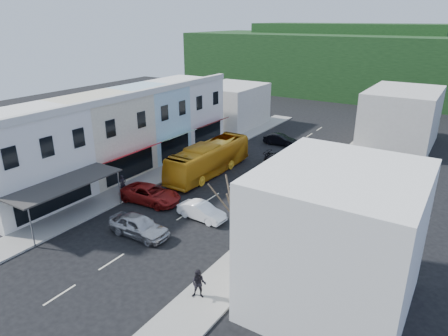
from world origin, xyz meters
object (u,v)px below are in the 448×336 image
bus (209,159)px  car_red (151,195)px  car_white (202,211)px  street_tree (234,217)px  direction_sign (246,221)px  pedestrian_left (123,184)px  car_silver (139,227)px  pedestrian_right (199,285)px  traffic_signal (367,117)px

bus → car_red: 8.45m
car_white → street_tree: 7.70m
car_white → direction_sign: size_ratio=1.20×
pedestrian_left → street_tree: size_ratio=0.23×
bus → street_tree: 16.95m
direction_sign → car_red: bearing=159.7°
car_silver → direction_sign: 7.99m
car_red → pedestrian_left: size_ratio=2.71×
car_silver → pedestrian_right: (7.93, -3.46, 0.30)m
direction_sign → street_tree: street_tree is taller
car_silver → direction_sign: (7.22, 3.24, 1.13)m
car_silver → traffic_signal: size_ratio=0.84×
car_silver → pedestrian_right: bearing=-114.9°
pedestrian_right → direction_sign: (-0.72, 6.70, 0.83)m
direction_sign → street_tree: 3.59m
pedestrian_left → traffic_signal: 34.43m
bus → car_red: size_ratio=2.52×
car_silver → pedestrian_left: 8.03m
pedestrian_right → direction_sign: direction_sign is taller
pedestrian_right → car_silver: bearing=131.7°
bus → direction_sign: direction_sign is taller
pedestrian_right → traffic_signal: bearing=66.1°
direction_sign → street_tree: bearing=-87.1°
car_red → street_tree: street_tree is taller
traffic_signal → street_tree: bearing=104.2°
car_red → car_white: bearing=-96.3°
bus → car_silver: size_ratio=2.64×
pedestrian_left → car_silver: bearing=-113.0°
car_white → direction_sign: 5.15m
pedestrian_left → traffic_signal: traffic_signal is taller
car_white → pedestrian_right: pedestrian_right is taller
car_silver → pedestrian_right: pedestrian_right is taller
bus → car_silver: bus is taller
car_silver → street_tree: (8.00, 0.26, 2.97)m
car_silver → car_red: bearing=32.3°
street_tree → traffic_signal: (-0.58, 35.93, -1.04)m
car_white → car_silver: bearing=155.6°
street_tree → car_silver: bearing=-178.1°
bus → traffic_signal: (10.16, 22.99, 1.08)m
pedestrian_right → traffic_signal: (-0.52, 39.66, 1.63)m
bus → car_silver: (2.75, -13.20, -0.85)m
car_silver → traffic_signal: traffic_signal is taller
car_white → pedestrian_right: size_ratio=2.59×
car_red → street_tree: 12.44m
car_white → direction_sign: bearing=-103.1°
bus → traffic_signal: 25.16m
pedestrian_left → street_tree: (14.48, -4.48, 2.67)m
car_red → pedestrian_left: bearing=86.7°
bus → pedestrian_left: bearing=-113.8°
car_silver → car_white: size_ratio=1.00×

